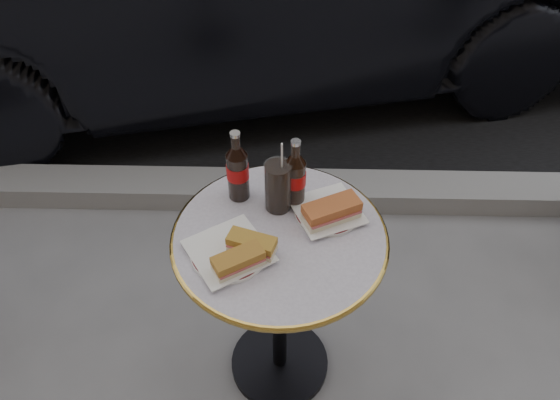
{
  "coord_description": "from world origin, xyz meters",
  "views": [
    {
      "loc": [
        0.03,
        -1.03,
        1.88
      ],
      "look_at": [
        0.0,
        0.05,
        0.82
      ],
      "focal_mm": 35.0,
      "sensor_mm": 36.0,
      "label": 1
    }
  ],
  "objects_px": {
    "cola_bottle_right": "(295,173)",
    "cola_glass": "(278,186)",
    "bistro_table": "(280,309)",
    "plate_left": "(229,253)",
    "cola_bottle_left": "(237,166)",
    "plate_right": "(327,212)"
  },
  "relations": [
    {
      "from": "bistro_table",
      "to": "cola_glass",
      "type": "bearing_deg",
      "value": 93.67
    },
    {
      "from": "plate_left",
      "to": "cola_bottle_left",
      "type": "xyz_separation_m",
      "value": [
        0.01,
        0.23,
        0.11
      ]
    },
    {
      "from": "bistro_table",
      "to": "plate_right",
      "type": "height_order",
      "value": "plate_right"
    },
    {
      "from": "bistro_table",
      "to": "cola_bottle_left",
      "type": "bearing_deg",
      "value": 128.9
    },
    {
      "from": "bistro_table",
      "to": "plate_right",
      "type": "bearing_deg",
      "value": 32.42
    },
    {
      "from": "bistro_table",
      "to": "plate_left",
      "type": "relative_size",
      "value": 3.46
    },
    {
      "from": "bistro_table",
      "to": "plate_left",
      "type": "distance_m",
      "value": 0.4
    },
    {
      "from": "cola_bottle_right",
      "to": "bistro_table",
      "type": "bearing_deg",
      "value": -107.21
    },
    {
      "from": "plate_left",
      "to": "plate_right",
      "type": "xyz_separation_m",
      "value": [
        0.27,
        0.16,
        -0.0
      ]
    },
    {
      "from": "plate_left",
      "to": "cola_bottle_left",
      "type": "distance_m",
      "value": 0.26
    },
    {
      "from": "cola_bottle_right",
      "to": "cola_bottle_left",
      "type": "bearing_deg",
      "value": 172.06
    },
    {
      "from": "cola_glass",
      "to": "plate_right",
      "type": "bearing_deg",
      "value": -9.94
    },
    {
      "from": "plate_left",
      "to": "cola_bottle_right",
      "type": "distance_m",
      "value": 0.3
    },
    {
      "from": "cola_bottle_right",
      "to": "cola_glass",
      "type": "relative_size",
      "value": 1.41
    },
    {
      "from": "plate_left",
      "to": "cola_glass",
      "type": "bearing_deg",
      "value": 55.4
    },
    {
      "from": "plate_left",
      "to": "cola_glass",
      "type": "xyz_separation_m",
      "value": [
        0.13,
        0.19,
        0.08
      ]
    },
    {
      "from": "cola_glass",
      "to": "cola_bottle_left",
      "type": "bearing_deg",
      "value": 159.72
    },
    {
      "from": "cola_bottle_left",
      "to": "cola_glass",
      "type": "xyz_separation_m",
      "value": [
        0.12,
        -0.04,
        -0.04
      ]
    },
    {
      "from": "bistro_table",
      "to": "cola_glass",
      "type": "xyz_separation_m",
      "value": [
        -0.01,
        0.11,
        0.45
      ]
    },
    {
      "from": "bistro_table",
      "to": "plate_left",
      "type": "bearing_deg",
      "value": -151.16
    },
    {
      "from": "bistro_table",
      "to": "cola_bottle_right",
      "type": "relative_size",
      "value": 3.16
    },
    {
      "from": "cola_bottle_left",
      "to": "bistro_table",
      "type": "bearing_deg",
      "value": -51.1
    }
  ]
}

